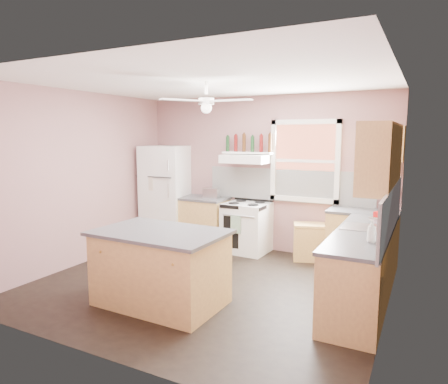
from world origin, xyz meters
The scene contains 32 objects.
floor centered at (0.00, 0.00, 0.00)m, with size 4.50×4.50×0.00m, color black.
ceiling centered at (0.00, 0.00, 2.70)m, with size 4.50×4.50×0.00m, color white.
wall_back centered at (0.00, 2.02, 1.35)m, with size 4.50×0.05×2.70m, color #8E6362.
wall_right centered at (2.27, 0.00, 1.35)m, with size 0.05×4.00×2.70m, color #8E6362.
wall_left centered at (-2.27, 0.00, 1.35)m, with size 0.05×4.00×2.70m, color #8E6362.
backsplash_back centered at (0.45, 1.99, 1.18)m, with size 2.90×0.03×0.55m, color white.
backsplash_right centered at (2.23, 0.30, 1.18)m, with size 0.03×2.60×0.55m, color white.
window_view centered at (0.75, 1.98, 1.60)m, with size 1.00×0.02×1.20m, color brown.
window_frame centered at (0.75, 1.96, 1.60)m, with size 1.16×0.07×1.36m, color white.
refrigerator centered at (-1.82, 1.64, 0.91)m, with size 0.77×0.75×1.83m, color white.
base_cabinet_left centered at (-1.06, 1.70, 0.43)m, with size 0.90×0.60×0.86m, color #AE8348.
counter_left centered at (-1.06, 1.70, 0.88)m, with size 0.92×0.62×0.04m, color #3F3F42.
toaster centered at (-0.87, 1.70, 0.99)m, with size 0.28×0.16×0.18m, color silver.
stove centered at (-0.17, 1.70, 0.43)m, with size 0.73×0.64×0.86m, color white.
range_hood centered at (-0.23, 1.75, 1.62)m, with size 0.78×0.50×0.14m, color white.
bottle_shelf centered at (-0.23, 1.87, 1.72)m, with size 0.90×0.26×0.03m, color white.
cart centered at (0.95, 1.75, 0.28)m, with size 0.55×0.37×0.55m, color #AE8348.
base_cabinet_corner centered at (1.75, 1.70, 0.43)m, with size 1.00×0.60×0.86m, color #AE8348.
base_cabinet_right centered at (1.95, 0.30, 0.43)m, with size 0.60×2.20×0.86m, color #AE8348.
counter_corner centered at (1.75, 1.70, 0.88)m, with size 1.02×0.62×0.04m, color #3F3F42.
counter_right centered at (1.94, 0.30, 0.88)m, with size 0.62×2.22×0.04m, color #3F3F42.
sink centered at (1.94, 0.50, 0.90)m, with size 0.55×0.45×0.03m, color silver.
faucet centered at (2.10, 0.50, 0.97)m, with size 0.03×0.03×0.14m, color silver.
upper_cabinet_right centered at (2.08, 0.50, 1.78)m, with size 0.33×1.80×0.76m, color #AE8348.
upper_cabinet_corner centered at (1.95, 1.83, 1.90)m, with size 0.60×0.33×0.52m, color #AE8348.
paper_towel centered at (2.07, 1.86, 1.25)m, with size 0.12×0.12×0.26m, color white.
island centered at (-0.21, -0.77, 0.43)m, with size 1.45×0.92×0.86m, color #AE8348.
island_top centered at (-0.21, -0.77, 0.88)m, with size 1.54×1.00×0.04m, color #3F3F42.
ceiling_fan_hub centered at (0.00, 0.00, 2.45)m, with size 0.20×0.20×0.08m, color white.
soap_bottle centered at (2.09, -0.17, 1.02)m, with size 0.09×0.09×0.24m, color silver.
red_caddy centered at (2.06, 1.12, 0.95)m, with size 0.18×0.12×0.10m, color red.
wine_bottles centered at (-0.22, 1.87, 1.88)m, with size 0.86×0.06×0.31m.
Camera 1 is at (2.57, -4.52, 2.02)m, focal length 32.00 mm.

